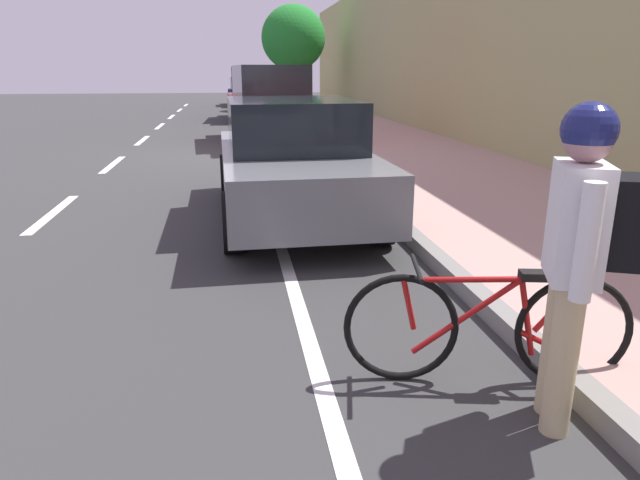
{
  "coord_description": "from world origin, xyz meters",
  "views": [
    {
      "loc": [
        -0.2,
        -13.47,
        1.87
      ],
      "look_at": [
        0.29,
        -10.35,
        0.92
      ],
      "focal_mm": 31.74,
      "sensor_mm": 36.0,
      "label": 1
    }
  ],
  "objects_px": {
    "parked_suv_dark_blue_far": "(255,93)",
    "bicycle_at_curb": "(488,326)",
    "parked_suv_red_mid": "(269,104)",
    "parked_sedan_tan_farthest": "(245,91)",
    "street_tree_mid_block": "(293,38)",
    "parked_sedan_grey_second": "(292,161)",
    "cyclist_with_backpack": "(581,239)"
  },
  "relations": [
    {
      "from": "parked_sedan_grey_second",
      "to": "bicycle_at_curb",
      "type": "height_order",
      "value": "parked_sedan_grey_second"
    },
    {
      "from": "parked_sedan_grey_second",
      "to": "cyclist_with_backpack",
      "type": "bearing_deg",
      "value": -78.6
    },
    {
      "from": "parked_suv_dark_blue_far",
      "to": "bicycle_at_curb",
      "type": "relative_size",
      "value": 2.78
    },
    {
      "from": "parked_suv_red_mid",
      "to": "cyclist_with_backpack",
      "type": "distance_m",
      "value": 12.81
    },
    {
      "from": "parked_suv_dark_blue_far",
      "to": "street_tree_mid_block",
      "type": "bearing_deg",
      "value": 68.54
    },
    {
      "from": "parked_suv_red_mid",
      "to": "parked_suv_dark_blue_far",
      "type": "relative_size",
      "value": 1.01
    },
    {
      "from": "bicycle_at_curb",
      "to": "street_tree_mid_block",
      "type": "xyz_separation_m",
      "value": [
        1.62,
        25.47,
        2.94
      ]
    },
    {
      "from": "parked_suv_dark_blue_far",
      "to": "street_tree_mid_block",
      "type": "height_order",
      "value": "street_tree_mid_block"
    },
    {
      "from": "parked_suv_dark_blue_far",
      "to": "cyclist_with_backpack",
      "type": "height_order",
      "value": "parked_suv_dark_blue_far"
    },
    {
      "from": "parked_suv_red_mid",
      "to": "bicycle_at_curb",
      "type": "distance_m",
      "value": 12.36
    },
    {
      "from": "street_tree_mid_block",
      "to": "parked_sedan_tan_farthest",
      "type": "bearing_deg",
      "value": 120.12
    },
    {
      "from": "parked_sedan_grey_second",
      "to": "bicycle_at_curb",
      "type": "distance_m",
      "value": 4.35
    },
    {
      "from": "parked_sedan_grey_second",
      "to": "bicycle_at_curb",
      "type": "xyz_separation_m",
      "value": [
        0.73,
        -4.27,
        -0.38
      ]
    },
    {
      "from": "parked_sedan_tan_farthest",
      "to": "bicycle_at_curb",
      "type": "bearing_deg",
      "value": -88.76
    },
    {
      "from": "parked_suv_dark_blue_far",
      "to": "parked_sedan_tan_farthest",
      "type": "distance_m",
      "value": 9.3
    },
    {
      "from": "parked_suv_red_mid",
      "to": "bicycle_at_curb",
      "type": "relative_size",
      "value": 2.8
    },
    {
      "from": "bicycle_at_curb",
      "to": "parked_sedan_grey_second",
      "type": "bearing_deg",
      "value": 99.72
    },
    {
      "from": "parked_sedan_grey_second",
      "to": "parked_sedan_tan_farthest",
      "type": "height_order",
      "value": "same"
    },
    {
      "from": "cyclist_with_backpack",
      "to": "parked_suv_red_mid",
      "type": "bearing_deg",
      "value": 93.1
    },
    {
      "from": "parked_sedan_tan_farthest",
      "to": "cyclist_with_backpack",
      "type": "distance_m",
      "value": 29.84
    },
    {
      "from": "parked_suv_red_mid",
      "to": "street_tree_mid_block",
      "type": "height_order",
      "value": "street_tree_mid_block"
    },
    {
      "from": "parked_suv_dark_blue_far",
      "to": "bicycle_at_curb",
      "type": "distance_m",
      "value": 20.09
    },
    {
      "from": "parked_suv_red_mid",
      "to": "bicycle_at_curb",
      "type": "xyz_separation_m",
      "value": [
        0.47,
        -12.33,
        -0.65
      ]
    },
    {
      "from": "parked_suv_red_mid",
      "to": "parked_sedan_tan_farthest",
      "type": "distance_m",
      "value": 17.04
    },
    {
      "from": "parked_suv_red_mid",
      "to": "cyclist_with_backpack",
      "type": "bearing_deg",
      "value": -86.9
    },
    {
      "from": "parked_suv_red_mid",
      "to": "parked_suv_dark_blue_far",
      "type": "bearing_deg",
      "value": 90.19
    },
    {
      "from": "parked_sedan_grey_second",
      "to": "parked_sedan_tan_farthest",
      "type": "xyz_separation_m",
      "value": [
        0.1,
        25.09,
        0.0
      ]
    },
    {
      "from": "parked_suv_dark_blue_far",
      "to": "street_tree_mid_block",
      "type": "relative_size",
      "value": 1.01
    },
    {
      "from": "parked_suv_red_mid",
      "to": "parked_sedan_tan_farthest",
      "type": "height_order",
      "value": "parked_suv_red_mid"
    },
    {
      "from": "street_tree_mid_block",
      "to": "parked_suv_red_mid",
      "type": "bearing_deg",
      "value": -99.06
    },
    {
      "from": "parked_suv_dark_blue_far",
      "to": "cyclist_with_backpack",
      "type": "bearing_deg",
      "value": -87.99
    },
    {
      "from": "parked_sedan_grey_second",
      "to": "bicycle_at_curb",
      "type": "bearing_deg",
      "value": -80.28
    }
  ]
}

